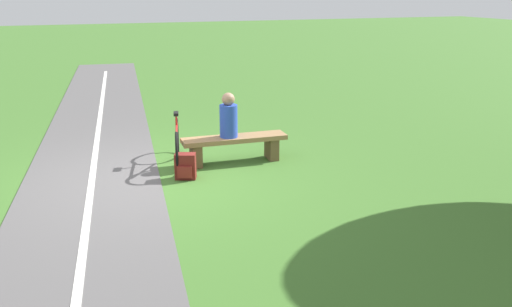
% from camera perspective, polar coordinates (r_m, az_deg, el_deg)
% --- Properties ---
extents(ground_plane, '(80.00, 80.00, 0.00)m').
position_cam_1_polar(ground_plane, '(8.59, -11.41, -2.73)').
color(ground_plane, '#3D6B28').
extents(bench, '(1.83, 0.48, 0.46)m').
position_cam_1_polar(bench, '(9.16, -2.32, 1.00)').
color(bench, '#937047').
rests_on(bench, ground_plane).
extents(person_seated, '(0.32, 0.32, 0.76)m').
position_cam_1_polar(person_seated, '(9.01, -2.96, 3.88)').
color(person_seated, '#2847B7').
rests_on(person_seated, bench).
extents(bicycle, '(0.40, 1.66, 0.88)m').
position_cam_1_polar(bicycle, '(9.12, -8.45, 1.07)').
color(bicycle, black).
rests_on(bicycle, ground_plane).
extents(backpack, '(0.37, 0.31, 0.41)m').
position_cam_1_polar(backpack, '(8.45, -7.59, -1.40)').
color(backpack, maroon).
rests_on(backpack, ground_plane).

